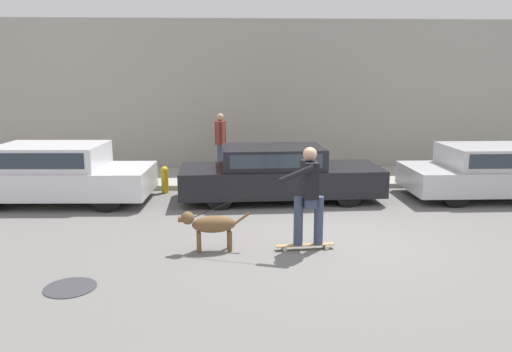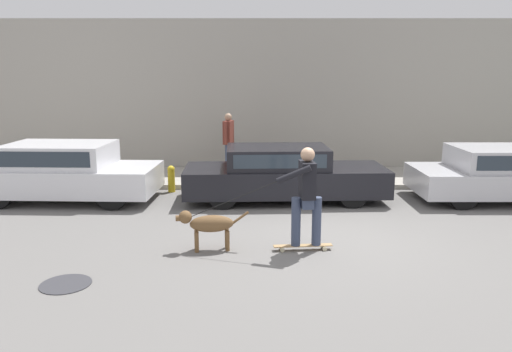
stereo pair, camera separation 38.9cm
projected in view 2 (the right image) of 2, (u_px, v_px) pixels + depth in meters
ground_plane at (319, 239)px, 8.72m from camera, size 36.00×36.00×0.00m
back_wall at (293, 96)px, 14.68m from camera, size 32.00×0.30×4.39m
sidewalk_curb at (296, 177)px, 13.72m from camera, size 30.00×2.49×0.12m
parked_car_0 at (64, 172)px, 11.32m from camera, size 4.08×1.94×1.31m
parked_car_1 at (282, 174)px, 11.34m from camera, size 4.60×1.84×1.24m
parked_car_2 at (503, 175)px, 11.35m from camera, size 4.17×1.84×1.22m
dog at (207, 224)px, 8.11m from camera, size 1.19×0.36×0.68m
skateboarder at (305, 193)px, 8.01m from camera, size 2.40×0.63×1.70m
pedestrian_with_bag at (227, 141)px, 13.56m from camera, size 0.29×0.70×1.69m
manhole_cover at (64, 284)px, 6.84m from camera, size 0.70×0.70×0.01m
fire_hydrant at (170, 178)px, 12.18m from camera, size 0.18×0.18×0.66m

